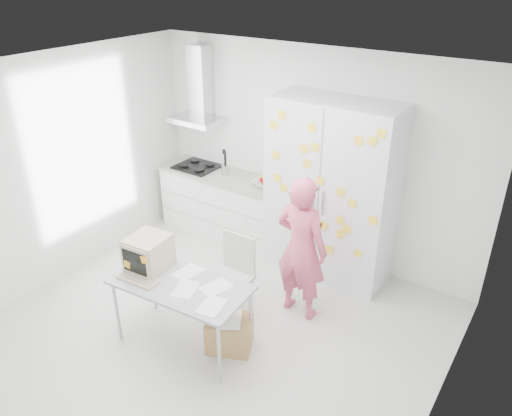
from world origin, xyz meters
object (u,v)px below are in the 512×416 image
Objects in this scene: cardboard_box at (230,333)px; desk at (160,266)px; chair at (234,271)px; person at (301,248)px.

desk is at bearing -165.23° from cardboard_box.
chair is 0.69m from cardboard_box.
person is 1.49m from desk.
person is 1.15m from cardboard_box.
desk reaches higher than cardboard_box.
person is 3.01× the size of cardboard_box.
desk is at bearing 50.38° from person.
person reaches higher than chair.
person is at bearing 72.05° from cardboard_box.
chair is at bearing 36.21° from person.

